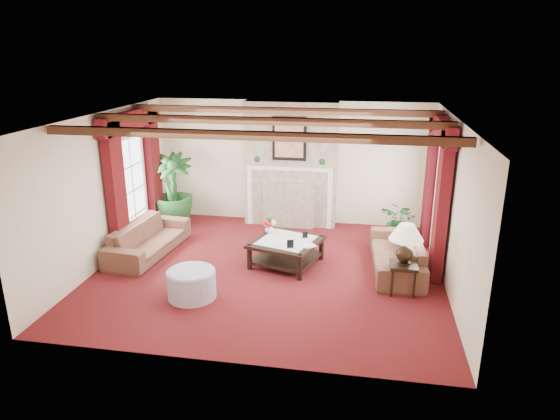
% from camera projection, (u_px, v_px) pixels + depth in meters
% --- Properties ---
extents(floor, '(6.00, 6.00, 0.00)m').
position_uv_depth(floor, '(269.00, 270.00, 8.85)').
color(floor, '#3E0B0B').
rests_on(floor, ground).
extents(ceiling, '(6.00, 6.00, 0.00)m').
position_uv_depth(ceiling, '(267.00, 117.00, 8.01)').
color(ceiling, white).
rests_on(ceiling, floor).
extents(back_wall, '(6.00, 0.02, 2.70)m').
position_uv_depth(back_wall, '(292.00, 162.00, 11.00)').
color(back_wall, beige).
rests_on(back_wall, ground).
extents(left_wall, '(0.02, 5.50, 2.70)m').
position_uv_depth(left_wall, '(104.00, 189.00, 8.92)').
color(left_wall, beige).
rests_on(left_wall, ground).
extents(right_wall, '(0.02, 5.50, 2.70)m').
position_uv_depth(right_wall, '(453.00, 207.00, 7.94)').
color(right_wall, beige).
rests_on(right_wall, ground).
extents(ceiling_beams, '(6.00, 3.00, 0.12)m').
position_uv_depth(ceiling_beams, '(267.00, 121.00, 8.03)').
color(ceiling_beams, '#391F12').
rests_on(ceiling_beams, ceiling).
extents(fireplace, '(2.00, 0.52, 2.70)m').
position_uv_depth(fireplace, '(291.00, 101.00, 10.40)').
color(fireplace, tan).
rests_on(fireplace, ground).
extents(french_door_left, '(0.10, 1.10, 2.16)m').
position_uv_depth(french_door_left, '(127.00, 137.00, 9.60)').
color(french_door_left, white).
rests_on(french_door_left, ground).
extents(french_door_right, '(0.10, 1.10, 2.16)m').
position_uv_depth(french_door_right, '(447.00, 147.00, 8.64)').
color(french_door_right, white).
rests_on(french_door_right, ground).
extents(curtains_left, '(0.20, 2.40, 2.55)m').
position_uv_depth(curtains_left, '(130.00, 115.00, 9.46)').
color(curtains_left, '#440B09').
rests_on(curtains_left, ground).
extents(curtains_right, '(0.20, 2.40, 2.55)m').
position_uv_depth(curtains_right, '(443.00, 122.00, 8.53)').
color(curtains_right, '#440B09').
rests_on(curtains_right, ground).
extents(sofa_left, '(2.17, 0.99, 0.81)m').
position_uv_depth(sofa_left, '(148.00, 233.00, 9.47)').
color(sofa_left, '#330D19').
rests_on(sofa_left, ground).
extents(sofa_right, '(2.13, 0.83, 0.81)m').
position_uv_depth(sofa_right, '(397.00, 248.00, 8.80)').
color(sofa_right, '#330D19').
rests_on(sofa_right, ground).
extents(potted_palm, '(1.39, 1.88, 0.90)m').
position_uv_depth(potted_palm, '(173.00, 206.00, 10.98)').
color(potted_palm, black).
rests_on(potted_palm, ground).
extents(small_plant, '(1.60, 1.60, 0.67)m').
position_uv_depth(small_plant, '(401.00, 226.00, 10.07)').
color(small_plant, black).
rests_on(small_plant, ground).
extents(coffee_table, '(1.40, 1.40, 0.46)m').
position_uv_depth(coffee_table, '(286.00, 252.00, 9.05)').
color(coffee_table, black).
rests_on(coffee_table, ground).
extents(side_table, '(0.50, 0.50, 0.51)m').
position_uv_depth(side_table, '(403.00, 278.00, 7.98)').
color(side_table, black).
rests_on(side_table, ground).
extents(ottoman, '(0.76, 0.76, 0.45)m').
position_uv_depth(ottoman, '(192.00, 284.00, 7.85)').
color(ottoman, '#9D95A9').
rests_on(ottoman, ground).
extents(table_lamp, '(0.54, 0.54, 0.68)m').
position_uv_depth(table_lamp, '(405.00, 244.00, 7.79)').
color(table_lamp, black).
rests_on(table_lamp, side_table).
extents(flower_vase, '(0.29, 0.29, 0.17)m').
position_uv_depth(flower_vase, '(270.00, 229.00, 9.30)').
color(flower_vase, silver).
rests_on(flower_vase, coffee_table).
extents(book, '(0.26, 0.25, 0.32)m').
position_uv_depth(book, '(301.00, 238.00, 8.65)').
color(book, black).
rests_on(book, coffee_table).
extents(photo_frame_a, '(0.12, 0.05, 0.16)m').
position_uv_depth(photo_frame_a, '(290.00, 244.00, 8.60)').
color(photo_frame_a, black).
rests_on(photo_frame_a, coffee_table).
extents(photo_frame_b, '(0.10, 0.05, 0.13)m').
position_uv_depth(photo_frame_b, '(305.00, 235.00, 9.06)').
color(photo_frame_b, black).
rests_on(photo_frame_b, coffee_table).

